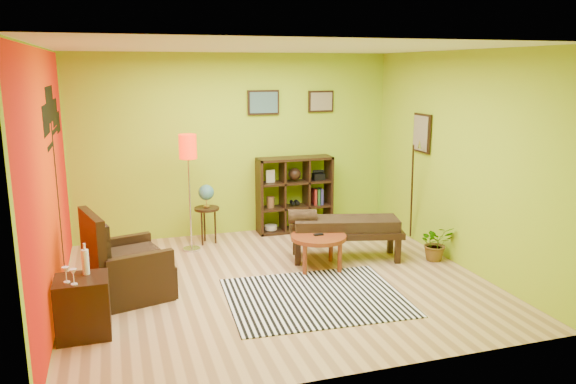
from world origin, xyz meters
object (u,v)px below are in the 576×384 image
object	(u,v)px
side_cabinet	(83,306)
floor_lamp	(188,157)
cube_shelf	(295,194)
potted_plant	(436,246)
armchair	(124,271)
bench	(343,227)
coffee_table	(318,240)
globe_table	(206,199)

from	to	relation	value
side_cabinet	floor_lamp	bearing A→B (deg)	59.44
floor_lamp	cube_shelf	distance (m)	1.96
side_cabinet	potted_plant	world-z (taller)	side_cabinet
armchair	bench	xyz separation A→B (m)	(2.90, 0.45, 0.14)
armchair	cube_shelf	bearing A→B (deg)	35.58
bench	floor_lamp	bearing A→B (deg)	152.48
coffee_table	armchair	size ratio (longest dim) A/B	0.70
floor_lamp	globe_table	size ratio (longest dim) A/B	1.87
armchair	side_cabinet	size ratio (longest dim) A/B	1.14
cube_shelf	bench	world-z (taller)	cube_shelf
potted_plant	side_cabinet	bearing A→B (deg)	-168.75
coffee_table	bench	xyz separation A→B (m)	(0.44, 0.24, 0.07)
side_cabinet	bench	distance (m)	3.56
armchair	coffee_table	bearing A→B (deg)	4.95
globe_table	bench	xyz separation A→B (m)	(1.65, -1.25, -0.23)
side_cabinet	cube_shelf	distance (m)	4.21
armchair	side_cabinet	bearing A→B (deg)	-115.03
armchair	potted_plant	size ratio (longest dim) A/B	2.11
armchair	cube_shelf	world-z (taller)	cube_shelf
globe_table	cube_shelf	size ratio (longest dim) A/B	0.75
coffee_table	floor_lamp	bearing A→B (deg)	140.09
potted_plant	globe_table	bearing A→B (deg)	149.38
globe_table	armchair	bearing A→B (deg)	-126.07
floor_lamp	globe_table	xyz separation A→B (m)	(0.28, 0.25, -0.68)
potted_plant	armchair	bearing A→B (deg)	-179.72
armchair	bench	bearing A→B (deg)	8.85
armchair	bench	distance (m)	2.93
floor_lamp	side_cabinet	bearing A→B (deg)	-120.56
floor_lamp	cube_shelf	xyz separation A→B (m)	(1.74, 0.48, -0.76)
coffee_table	floor_lamp	distance (m)	2.17
coffee_table	bench	distance (m)	0.51
floor_lamp	bench	size ratio (longest dim) A/B	1.04
globe_table	cube_shelf	bearing A→B (deg)	8.92
floor_lamp	globe_table	world-z (taller)	floor_lamp
armchair	globe_table	size ratio (longest dim) A/B	1.15
bench	potted_plant	world-z (taller)	bench
armchair	floor_lamp	world-z (taller)	floor_lamp
floor_lamp	cube_shelf	world-z (taller)	floor_lamp
coffee_table	globe_table	size ratio (longest dim) A/B	0.81
side_cabinet	floor_lamp	xyz separation A→B (m)	(1.38, 2.33, 1.05)
side_cabinet	potted_plant	distance (m)	4.59
cube_shelf	bench	size ratio (longest dim) A/B	0.75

